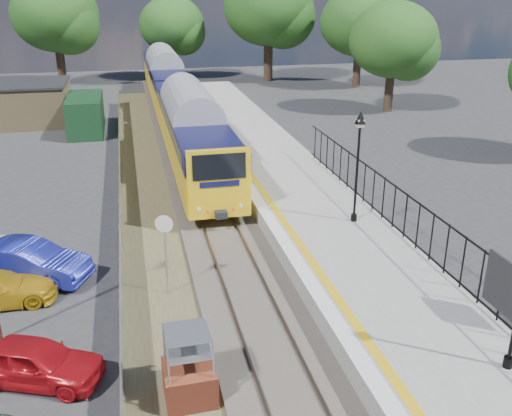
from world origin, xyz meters
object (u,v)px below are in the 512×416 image
object	(u,v)px
victorian_lamp_north	(359,141)
car_blue	(28,262)
brick_plinth	(189,367)
car_red	(35,362)
speed_sign	(165,241)
train	(175,95)

from	to	relation	value
victorian_lamp_north	car_blue	bearing A→B (deg)	-177.07
victorian_lamp_north	brick_plinth	distance (m)	11.89
brick_plinth	car_red	xyz separation A→B (m)	(-3.97, 1.64, -0.37)
brick_plinth	speed_sign	xyz separation A→B (m)	(-0.13, 5.46, 1.07)
speed_sign	victorian_lamp_north	bearing A→B (deg)	37.65
victorian_lamp_north	car_blue	size ratio (longest dim) A/B	1.04
speed_sign	car_red	size ratio (longest dim) A/B	0.81
brick_plinth	speed_sign	distance (m)	5.56
speed_sign	car_blue	size ratio (longest dim) A/B	0.68
train	speed_sign	distance (m)	25.40
brick_plinth	car_red	bearing A→B (deg)	157.53
speed_sign	car_red	world-z (taller)	speed_sign
victorian_lamp_north	train	xyz separation A→B (m)	(-5.30, 22.37, -1.96)
train	car_blue	size ratio (longest dim) A/B	9.20
car_red	victorian_lamp_north	bearing A→B (deg)	-38.02
car_blue	brick_plinth	bearing A→B (deg)	-122.97
victorian_lamp_north	train	bearing A→B (deg)	103.33
speed_sign	car_blue	xyz separation A→B (m)	(-4.80, 2.23, -1.34)
train	brick_plinth	xyz separation A→B (m)	(-2.50, -30.72, -1.34)
victorian_lamp_north	car_red	size ratio (longest dim) A/B	1.24
brick_plinth	car_blue	distance (m)	9.14
train	brick_plinth	size ratio (longest dim) A/B	19.51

